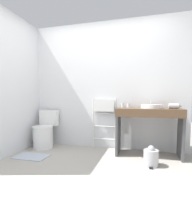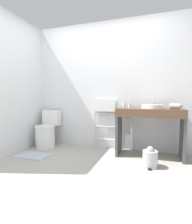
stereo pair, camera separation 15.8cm
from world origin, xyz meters
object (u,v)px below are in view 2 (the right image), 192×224
object	(u,v)px
towel_radiator	(105,112)
hair_dryer	(175,106)
toilet	(47,132)
cup_near_edge	(130,105)
trash_bin	(150,158)
cup_near_wall	(124,105)
sink_basin	(152,106)

from	to	relation	value
towel_radiator	hair_dryer	world-z (taller)	towel_radiator
towel_radiator	toilet	bearing A→B (deg)	-167.33
cup_near_edge	trash_bin	distance (m)	1.06
towel_radiator	cup_near_wall	world-z (taller)	towel_radiator
towel_radiator	hair_dryer	xyz separation A→B (m)	(1.23, -0.30, 0.14)
toilet	trash_bin	world-z (taller)	toilet
hair_dryer	trash_bin	world-z (taller)	hair_dryer
sink_basin	cup_near_wall	xyz separation A→B (m)	(-0.52, 0.20, 0.01)
towel_radiator	hair_dryer	size ratio (longest dim) A/B	4.97
towel_radiator	trash_bin	bearing A→B (deg)	-39.58
hair_dryer	trash_bin	distance (m)	0.92
trash_bin	cup_near_wall	bearing A→B (deg)	126.47
toilet	trash_bin	xyz separation A→B (m)	(2.04, -0.46, -0.18)
sink_basin	hair_dryer	distance (m)	0.35
toilet	cup_near_edge	distance (m)	1.76
towel_radiator	cup_near_edge	xyz separation A→B (m)	(0.48, -0.07, 0.13)
cup_near_wall	trash_bin	size ratio (longest dim) A/B	0.27
sink_basin	trash_bin	distance (m)	0.88
cup_near_wall	trash_bin	xyz separation A→B (m)	(0.50, -0.68, -0.74)
cup_near_wall	cup_near_edge	xyz separation A→B (m)	(0.11, -0.03, -0.00)
toilet	hair_dryer	distance (m)	2.47
cup_near_edge	hair_dryer	bearing A→B (deg)	-17.36
toilet	cup_near_edge	world-z (taller)	cup_near_edge
towel_radiator	cup_near_wall	xyz separation A→B (m)	(0.37, -0.04, 0.14)
towel_radiator	sink_basin	size ratio (longest dim) A/B	2.80
cup_near_edge	toilet	bearing A→B (deg)	-173.30
cup_near_wall	towel_radiator	bearing A→B (deg)	174.00
towel_radiator	cup_near_wall	size ratio (longest dim) A/B	11.95
sink_basin	cup_near_edge	world-z (taller)	cup_near_edge
hair_dryer	sink_basin	bearing A→B (deg)	169.31
toilet	cup_near_wall	distance (m)	1.66
toilet	towel_radiator	size ratio (longest dim) A/B	0.76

